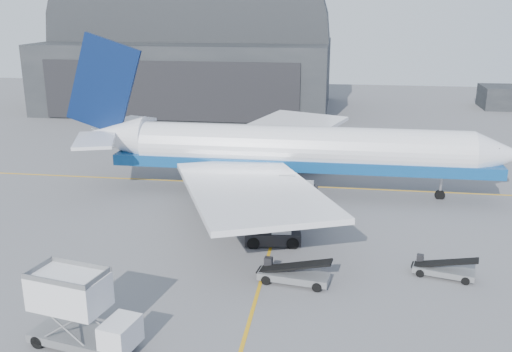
% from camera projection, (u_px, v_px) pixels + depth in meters
% --- Properties ---
extents(ground, '(200.00, 200.00, 0.00)m').
position_uv_depth(ground, '(264.00, 269.00, 41.50)').
color(ground, '#565659').
rests_on(ground, ground).
extents(taxi_lines, '(80.00, 42.12, 0.02)m').
position_uv_depth(taxi_lines, '(282.00, 209.00, 53.49)').
color(taxi_lines, '#C68E12').
rests_on(taxi_lines, ground).
extents(hangar, '(50.00, 28.30, 28.00)m').
position_uv_depth(hangar, '(190.00, 55.00, 103.19)').
color(hangar, black).
rests_on(hangar, ground).
extents(airliner, '(45.43, 44.05, 15.94)m').
position_uv_depth(airliner, '(284.00, 150.00, 57.13)').
color(airliner, white).
rests_on(airliner, ground).
extents(catering_truck, '(6.62, 3.56, 4.32)m').
position_uv_depth(catering_truck, '(79.00, 311.00, 31.63)').
color(catering_truck, slate).
rests_on(catering_truck, ground).
extents(pushback_tug, '(4.70, 3.09, 2.05)m').
position_uv_depth(pushback_tug, '(275.00, 234.00, 45.87)').
color(pushback_tug, black).
rests_on(pushback_tug, ground).
extents(belt_loader_a, '(5.30, 2.44, 1.98)m').
position_uv_depth(belt_loader_a, '(293.00, 275.00, 39.35)').
color(belt_loader_a, slate).
rests_on(belt_loader_a, ground).
extents(belt_loader_b, '(4.55, 2.41, 1.70)m').
position_uv_depth(belt_loader_b, '(443.00, 270.00, 40.26)').
color(belt_loader_b, slate).
rests_on(belt_loader_b, ground).
extents(traffic_cone, '(0.33, 0.33, 0.47)m').
position_uv_depth(traffic_cone, '(294.00, 279.00, 39.55)').
color(traffic_cone, '#FC4E07').
rests_on(traffic_cone, ground).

